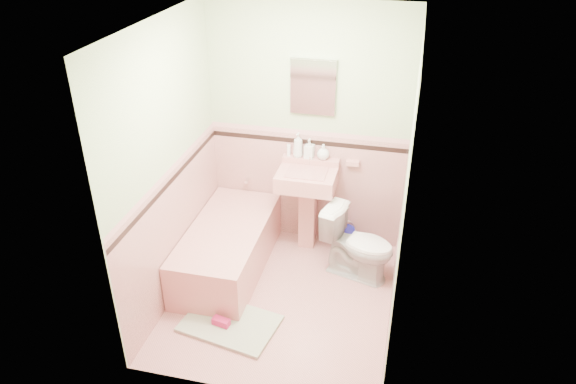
% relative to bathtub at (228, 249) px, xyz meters
% --- Properties ---
extents(floor, '(2.20, 2.20, 0.00)m').
position_rel_bathtub_xyz_m(floor, '(0.63, -0.33, -0.23)').
color(floor, tan).
rests_on(floor, ground).
extents(ceiling, '(2.20, 2.20, 0.00)m').
position_rel_bathtub_xyz_m(ceiling, '(0.63, -0.33, 2.27)').
color(ceiling, white).
rests_on(ceiling, ground).
extents(wall_back, '(2.50, 0.00, 2.50)m').
position_rel_bathtub_xyz_m(wall_back, '(0.63, 0.77, 1.02)').
color(wall_back, '#F1E2C4').
rests_on(wall_back, ground).
extents(wall_front, '(2.50, 0.00, 2.50)m').
position_rel_bathtub_xyz_m(wall_front, '(0.63, -1.43, 1.02)').
color(wall_front, '#F1E2C4').
rests_on(wall_front, ground).
extents(wall_left, '(0.00, 2.50, 2.50)m').
position_rel_bathtub_xyz_m(wall_left, '(-0.37, -0.33, 1.02)').
color(wall_left, '#F1E2C4').
rests_on(wall_left, ground).
extents(wall_right, '(0.00, 2.50, 2.50)m').
position_rel_bathtub_xyz_m(wall_right, '(1.63, -0.33, 1.02)').
color(wall_right, '#F1E2C4').
rests_on(wall_right, ground).
extents(wainscot_back, '(2.00, 0.00, 2.00)m').
position_rel_bathtub_xyz_m(wainscot_back, '(0.63, 0.76, 0.38)').
color(wainscot_back, '#D2908D').
rests_on(wainscot_back, ground).
extents(wainscot_front, '(2.00, 0.00, 2.00)m').
position_rel_bathtub_xyz_m(wainscot_front, '(0.63, -1.42, 0.38)').
color(wainscot_front, '#D2908D').
rests_on(wainscot_front, ground).
extents(wainscot_left, '(0.00, 2.20, 2.20)m').
position_rel_bathtub_xyz_m(wainscot_left, '(-0.36, -0.33, 0.38)').
color(wainscot_left, '#D2908D').
rests_on(wainscot_left, ground).
extents(wainscot_right, '(0.00, 2.20, 2.20)m').
position_rel_bathtub_xyz_m(wainscot_right, '(1.62, -0.33, 0.38)').
color(wainscot_right, '#D2908D').
rests_on(wainscot_right, ground).
extents(accent_back, '(2.00, 0.00, 2.00)m').
position_rel_bathtub_xyz_m(accent_back, '(0.63, 0.75, 0.90)').
color(accent_back, black).
rests_on(accent_back, ground).
extents(accent_front, '(2.00, 0.00, 2.00)m').
position_rel_bathtub_xyz_m(accent_front, '(0.63, -1.41, 0.90)').
color(accent_front, black).
rests_on(accent_front, ground).
extents(accent_left, '(0.00, 2.20, 2.20)m').
position_rel_bathtub_xyz_m(accent_left, '(-0.35, -0.33, 0.89)').
color(accent_left, black).
rests_on(accent_left, ground).
extents(accent_right, '(0.00, 2.20, 2.20)m').
position_rel_bathtub_xyz_m(accent_right, '(1.61, -0.33, 0.89)').
color(accent_right, black).
rests_on(accent_right, ground).
extents(cap_back, '(2.00, 0.00, 2.00)m').
position_rel_bathtub_xyz_m(cap_back, '(0.63, 0.75, 0.99)').
color(cap_back, '#CF9192').
rests_on(cap_back, ground).
extents(cap_front, '(2.00, 0.00, 2.00)m').
position_rel_bathtub_xyz_m(cap_front, '(0.63, -1.41, 0.99)').
color(cap_front, '#CF9192').
rests_on(cap_front, ground).
extents(cap_left, '(0.00, 2.20, 2.20)m').
position_rel_bathtub_xyz_m(cap_left, '(-0.35, -0.33, 1.00)').
color(cap_left, '#CF9192').
rests_on(cap_left, ground).
extents(cap_right, '(0.00, 2.20, 2.20)m').
position_rel_bathtub_xyz_m(cap_right, '(1.61, -0.33, 1.00)').
color(cap_right, '#CF9192').
rests_on(cap_right, ground).
extents(bathtub, '(0.70, 1.50, 0.45)m').
position_rel_bathtub_xyz_m(bathtub, '(0.00, 0.00, 0.00)').
color(bathtub, tan).
rests_on(bathtub, floor).
extents(tub_faucet, '(0.04, 0.12, 0.04)m').
position_rel_bathtub_xyz_m(tub_faucet, '(0.00, 0.72, 0.41)').
color(tub_faucet, silver).
rests_on(tub_faucet, wall_back).
extents(sink, '(0.58, 0.48, 0.91)m').
position_rel_bathtub_xyz_m(sink, '(0.68, 0.53, 0.23)').
color(sink, tan).
rests_on(sink, floor).
extents(sink_faucet, '(0.02, 0.02, 0.10)m').
position_rel_bathtub_xyz_m(sink_faucet, '(0.68, 0.67, 0.72)').
color(sink_faucet, silver).
rests_on(sink_faucet, sink).
extents(medicine_cabinet, '(0.43, 0.04, 0.54)m').
position_rel_bathtub_xyz_m(medicine_cabinet, '(0.68, 0.74, 1.47)').
color(medicine_cabinet, white).
rests_on(medicine_cabinet, wall_back).
extents(soap_dish, '(0.13, 0.08, 0.04)m').
position_rel_bathtub_xyz_m(soap_dish, '(1.10, 0.73, 0.72)').
color(soap_dish, tan).
rests_on(soap_dish, wall_back).
extents(soap_bottle_left, '(0.11, 0.11, 0.25)m').
position_rel_bathtub_xyz_m(soap_bottle_left, '(0.55, 0.71, 0.87)').
color(soap_bottle_left, '#B2B2B2').
rests_on(soap_bottle_left, sink).
extents(soap_bottle_mid, '(0.10, 0.10, 0.20)m').
position_rel_bathtub_xyz_m(soap_bottle_mid, '(0.66, 0.71, 0.84)').
color(soap_bottle_mid, '#B2B2B2').
rests_on(soap_bottle_mid, sink).
extents(soap_bottle_right, '(0.15, 0.15, 0.16)m').
position_rel_bathtub_xyz_m(soap_bottle_right, '(0.80, 0.71, 0.82)').
color(soap_bottle_right, '#B2B2B2').
rests_on(soap_bottle_right, sink).
extents(tube, '(0.05, 0.05, 0.12)m').
position_rel_bathtub_xyz_m(tube, '(0.45, 0.71, 0.80)').
color(tube, white).
rests_on(tube, sink).
extents(toilet, '(0.77, 0.57, 0.70)m').
position_rel_bathtub_xyz_m(toilet, '(1.26, 0.20, 0.13)').
color(toilet, white).
rests_on(toilet, floor).
extents(bucket, '(0.29, 0.29, 0.23)m').
position_rel_bathtub_xyz_m(bucket, '(1.07, 0.62, -0.11)').
color(bucket, '#1C1DA4').
rests_on(bucket, floor).
extents(bath_mat, '(0.89, 0.67, 0.03)m').
position_rel_bathtub_xyz_m(bath_mat, '(0.27, -0.78, -0.21)').
color(bath_mat, '#9FA98C').
rests_on(bath_mat, floor).
extents(shoe, '(0.17, 0.10, 0.06)m').
position_rel_bathtub_xyz_m(shoe, '(0.21, -0.82, -0.16)').
color(shoe, '#BF1E59').
rests_on(shoe, bath_mat).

